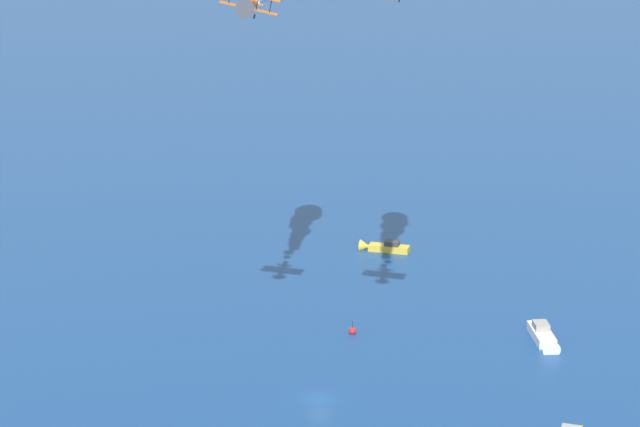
# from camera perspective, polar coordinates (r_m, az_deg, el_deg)

# --- Properties ---
(ground_plane) EXTENTS (2000.00, 2000.00, 0.00)m
(ground_plane) POSITION_cam_1_polar(r_m,az_deg,el_deg) (156.24, -0.03, -8.80)
(ground_plane) COLOR navy
(motorboat_near_centre) EXTENTS (2.81, 10.08, 2.91)m
(motorboat_near_centre) POSITION_cam_1_polar(r_m,az_deg,el_deg) (176.27, 10.61, -5.81)
(motorboat_near_centre) COLOR white
(motorboat_near_centre) RESTS_ON ground_plane
(motorboat_inshore) EXTENTS (9.17, 5.41, 2.60)m
(motorboat_inshore) POSITION_cam_1_polar(r_m,az_deg,el_deg) (213.77, 2.98, -1.61)
(motorboat_inshore) COLOR gold
(motorboat_inshore) RESTS_ON ground_plane
(marker_buoy) EXTENTS (1.10, 1.10, 2.10)m
(marker_buoy) POSITION_cam_1_polar(r_m,az_deg,el_deg) (176.65, 1.56, -5.61)
(marker_buoy) COLOR red
(marker_buoy) RESTS_ON ground_plane
(biplane_wingman) EXTENTS (7.51, 7.03, 3.68)m
(biplane_wingman) POSITION_cam_1_polar(r_m,az_deg,el_deg) (146.03, -3.37, 9.89)
(biplane_wingman) COLOR orange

